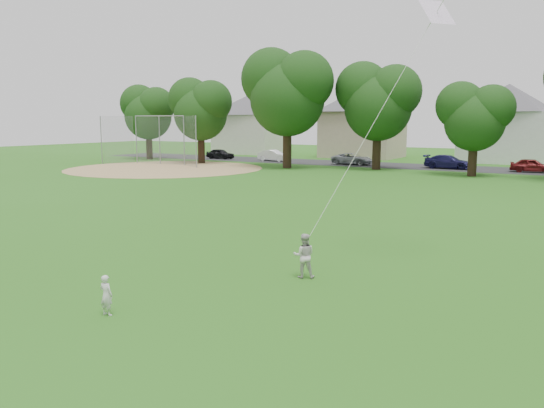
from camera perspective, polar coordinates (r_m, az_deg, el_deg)
The scene contains 10 objects.
ground at distance 12.46m, azimuth -8.48°, elevation -11.41°, with size 160.00×160.00×0.00m, color #296116.
street at distance 51.74m, azimuth 22.33°, elevation 3.44°, with size 90.00×7.00×0.01m, color #2D2D30.
dirt_infield at distance 50.08m, azimuth -11.40°, elevation 3.78°, with size 18.00×18.00×0.02m, color #9E7F51.
toddler at distance 12.54m, azimuth -17.40°, elevation -9.34°, with size 0.34×0.22×0.94m, color silver.
older_boy at distance 14.76m, azimuth 3.46°, elevation -5.57°, with size 0.61×0.47×1.25m, color beige.
kite at distance 15.36m, azimuth 10.69°, elevation 8.20°, with size 1.86×2.34×7.77m.
baseball_backstop at distance 54.75m, azimuth -12.32°, elevation 6.71°, with size 11.02×3.12×4.86m.
tree_row at distance 45.16m, azimuth 22.60°, elevation 10.77°, with size 81.35×9.66×11.33m.
parked_cars at distance 52.59m, azimuth 13.14°, elevation 4.61°, with size 45.60×1.94×1.26m.
house_row at distance 61.36m, azimuth 24.99°, elevation 8.74°, with size 76.58×12.93×10.39m.
Camera 1 is at (7.45, -9.02, 4.30)m, focal length 35.00 mm.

